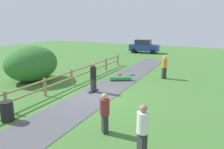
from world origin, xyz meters
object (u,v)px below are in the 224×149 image
Objects in this scene: bystander_maroon at (105,111)px; skateboard_loose at (130,75)px; bush_large at (32,63)px; skater_riding at (93,76)px; parked_car_blue at (144,46)px; trash_bin at (7,111)px; bystander_white at (143,128)px; skater_fallen at (121,78)px; bystander_orange at (164,66)px.

skateboard_loose is at bearing 105.01° from bystander_maroon.
bush_large reaches higher than skater_riding.
skater_riding is at bearing -82.05° from parked_car_blue.
trash_bin is 23.28m from parked_car_blue.
parked_car_blue is at bearing 107.48° from bystander_white.
trash_bin is 6.12m from bystander_white.
skateboard_loose is at bearing 113.27° from bystander_white.
bystander_orange is at bearing 36.05° from skater_fallen.
trash_bin is at bearing -87.18° from parked_car_blue.
parked_car_blue reaches higher than skateboard_loose.
skater_fallen is 9.03m from bystander_white.
bystander_orange reaches higher than trash_bin.
skateboard_loose is at bearing 78.88° from trash_bin.
skater_riding is (5.49, -0.29, -0.26)m from bush_large.
trash_bin is at bearing -102.59° from skater_fallen.
skater_riding reaches higher than skateboard_loose.
bush_large reaches higher than bystander_maroon.
bystander_white is 1.09× the size of bystander_maroon.
parked_car_blue is (-3.09, 13.34, 0.87)m from skateboard_loose.
trash_bin is 0.57× the size of skater_fallen.
bystander_orange is at bearing 29.61° from bush_large.
bush_large reaches higher than bystander_orange.
bystander_orange reaches higher than skateboard_loose.
parked_car_blue is at bearing 113.88° from bystander_orange.
skater_riding is 1.13× the size of bystander_maroon.
skater_fallen is (1.83, 8.18, -0.25)m from trash_bin.
skater_riding is at bearing 126.42° from bystander_maroon.
bystander_white reaches higher than trash_bin.
skater_fallen is at bearing 118.30° from bystander_white.
bystander_orange reaches higher than bystander_white.
trash_bin is 0.49× the size of skater_riding.
trash_bin is 8.39m from skater_fallen.
skater_riding is 2.51× the size of skateboard_loose.
bystander_white is (10.18, -5.01, -0.33)m from bush_large.
bystander_white is (6.09, 0.26, 0.53)m from trash_bin.
bush_large reaches higher than parked_car_blue.
parked_car_blue is (2.94, 17.97, -0.35)m from bush_large.
skater_riding is 1.04× the size of bystander_white.
skateboard_loose is 0.45× the size of bystander_maroon.
bush_large is 2.57× the size of skater_fallen.
bush_large is at bearing -153.76° from skater_fallen.
trash_bin is 0.55× the size of bystander_maroon.
skater_riding is 4.93m from bystander_maroon.
bystander_maroon is 22.89m from parked_car_blue.
parked_car_blue is (-2.55, 18.26, -0.09)m from skater_riding.
skater_fallen is at bearing -143.95° from bystander_orange.
bystander_maroon is at bearing -26.82° from bush_large.
bystander_maroon is (2.38, -8.89, 0.81)m from skateboard_loose.
skater_fallen is 3.55m from bystander_orange.
bush_large is at bearing 153.81° from bystander_white.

